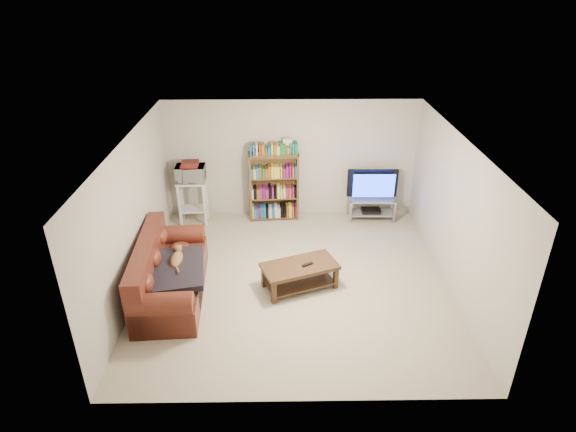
{
  "coord_description": "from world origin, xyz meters",
  "views": [
    {
      "loc": [
        -0.2,
        -6.59,
        4.61
      ],
      "look_at": [
        -0.1,
        0.4,
        1.0
      ],
      "focal_mm": 30.0,
      "sensor_mm": 36.0,
      "label": 1
    }
  ],
  "objects_px": {
    "sofa": "(166,277)",
    "coffee_table": "(300,272)",
    "bookshelf": "(274,186)",
    "tv_stand": "(371,205)"
  },
  "relations": [
    {
      "from": "coffee_table",
      "to": "tv_stand",
      "type": "xyz_separation_m",
      "value": [
        1.55,
        2.37,
        0.02
      ]
    },
    {
      "from": "sofa",
      "to": "coffee_table",
      "type": "height_order",
      "value": "sofa"
    },
    {
      "from": "bookshelf",
      "to": "sofa",
      "type": "bearing_deg",
      "value": -126.57
    },
    {
      "from": "sofa",
      "to": "coffee_table",
      "type": "distance_m",
      "value": 2.1
    },
    {
      "from": "coffee_table",
      "to": "bookshelf",
      "type": "relative_size",
      "value": 0.93
    },
    {
      "from": "sofa",
      "to": "coffee_table",
      "type": "bearing_deg",
      "value": 0.38
    },
    {
      "from": "tv_stand",
      "to": "coffee_table",
      "type": "bearing_deg",
      "value": -122.36
    },
    {
      "from": "coffee_table",
      "to": "bookshelf",
      "type": "xyz_separation_m",
      "value": [
        -0.43,
        2.45,
        0.43
      ]
    },
    {
      "from": "sofa",
      "to": "tv_stand",
      "type": "height_order",
      "value": "sofa"
    },
    {
      "from": "sofa",
      "to": "tv_stand",
      "type": "relative_size",
      "value": 2.35
    }
  ]
}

